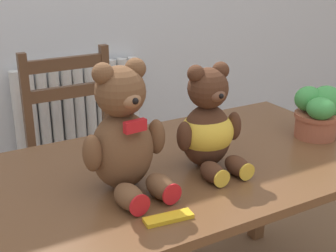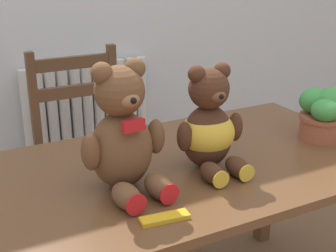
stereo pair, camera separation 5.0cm
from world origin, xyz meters
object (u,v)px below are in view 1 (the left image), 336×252
Objects in this scene: wooden_chair_behind at (81,151)px; chocolate_bar at (168,218)px; teddy_bear_left at (124,136)px; teddy_bear_right at (208,127)px; potted_plant at (319,111)px.

wooden_chair_behind reaches higher than chocolate_bar.
wooden_chair_behind is 1.11m from chocolate_bar.
teddy_bear_right is at bearing 175.63° from teddy_bear_left.
teddy_bear_left is at bearing 95.67° from chocolate_bar.
wooden_chair_behind is 2.43× the size of teddy_bear_left.
wooden_chair_behind is 0.94m from teddy_bear_right.
potted_plant is at bearing 175.99° from teddy_bear_left.
teddy_bear_left is at bearing 80.06° from wooden_chair_behind.
wooden_chair_behind is at bearing 83.25° from chocolate_bar.
chocolate_bar is at bearing 83.25° from wooden_chair_behind.
chocolate_bar is (0.02, -0.22, -0.16)m from teddy_bear_left.
teddy_bear_right is (0.30, 0.01, -0.03)m from teddy_bear_left.
potted_plant is 0.84m from chocolate_bar.
teddy_bear_left reaches higher than teddy_bear_right.
potted_plant is at bearing 129.04° from wooden_chair_behind.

